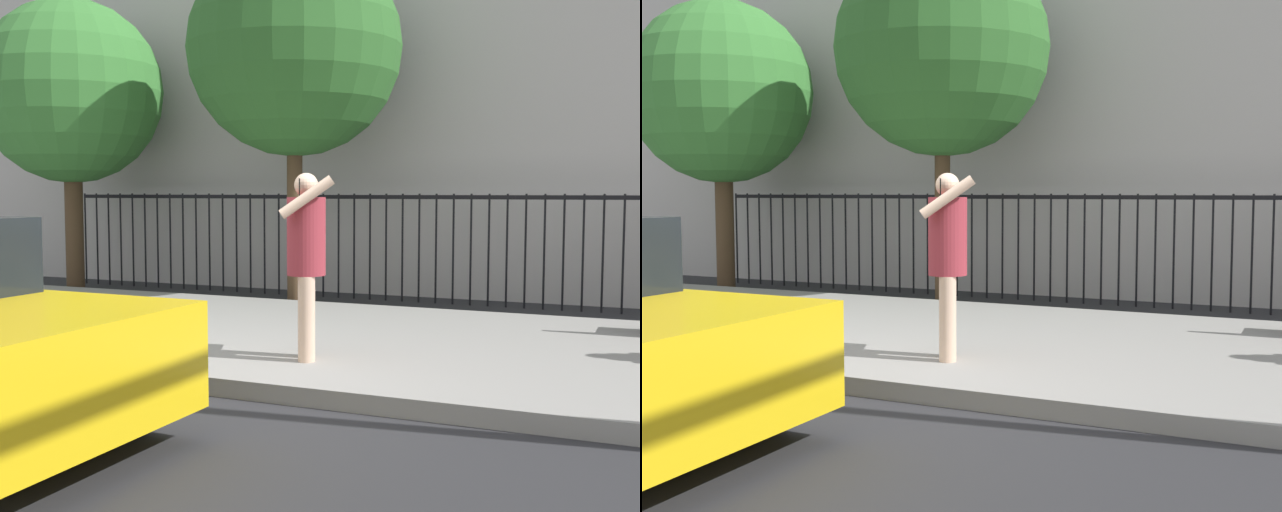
# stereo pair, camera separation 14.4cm
# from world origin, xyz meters

# --- Properties ---
(ground_plane) EXTENTS (60.00, 60.00, 0.00)m
(ground_plane) POSITION_xyz_m (0.00, 0.00, 0.00)
(ground_plane) COLOR #28282B
(sidewalk) EXTENTS (28.00, 4.40, 0.15)m
(sidewalk) POSITION_xyz_m (0.00, 2.20, 0.07)
(sidewalk) COLOR gray
(sidewalk) RESTS_ON ground
(iron_fence) EXTENTS (12.03, 0.04, 1.60)m
(iron_fence) POSITION_xyz_m (0.00, 5.90, 1.02)
(iron_fence) COLOR black
(iron_fence) RESTS_ON ground
(pedestrian_on_phone) EXTENTS (0.56, 0.72, 1.64)m
(pedestrian_on_phone) POSITION_xyz_m (0.56, 0.98, 1.10)
(pedestrian_on_phone) COLOR beige
(pedestrian_on_phone) RESTS_ON sidewalk
(street_tree_near) EXTENTS (2.95, 2.95, 4.71)m
(street_tree_near) POSITION_xyz_m (-5.44, 4.96, 3.22)
(street_tree_near) COLOR #4C3823
(street_tree_near) RESTS_ON ground
(street_tree_mid) EXTENTS (3.01, 3.01, 5.13)m
(street_tree_mid) POSITION_xyz_m (-1.39, 4.85, 3.62)
(street_tree_mid) COLOR #4C3823
(street_tree_mid) RESTS_ON ground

